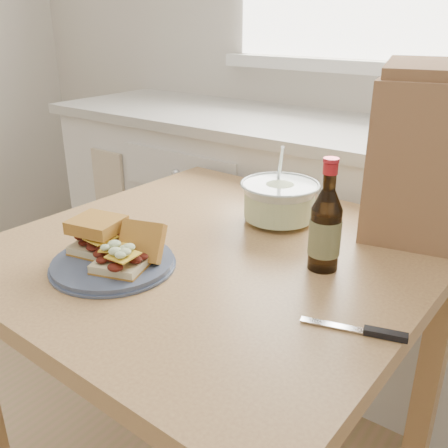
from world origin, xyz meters
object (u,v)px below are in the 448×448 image
Objects in this scene: plate at (113,263)px; beer_bottle at (325,229)px; dining_table at (217,290)px; coleslaw_bowl at (279,203)px; paper_bag at (435,164)px.

beer_bottle reaches higher than plate.
dining_table is 0.28m from coleslaw_bowl.
paper_bag is at bearing 43.90° from dining_table.
dining_table is at bearing 60.49° from plate.
beer_bottle is (0.25, 0.05, 0.21)m from dining_table.
coleslaw_bowl reaches higher than dining_table.
beer_bottle is (0.37, 0.27, 0.08)m from plate.
paper_bag reaches higher than coleslaw_bowl.
paper_bag is (0.38, 0.34, 0.31)m from dining_table.
dining_table is at bearing -150.05° from paper_bag.
coleslaw_bowl is at bearing 163.16° from beer_bottle.
coleslaw_bowl is (0.16, 0.44, 0.04)m from plate.
plate is at bearing -117.47° from dining_table.
beer_bottle is at bearing -38.96° from coleslaw_bowl.
coleslaw_bowl reaches higher than plate.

